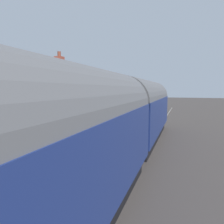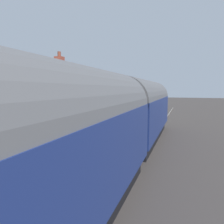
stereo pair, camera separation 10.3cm
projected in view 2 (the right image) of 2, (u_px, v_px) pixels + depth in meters
ground_plane at (133, 136)px, 16.29m from camera, size 160.00×160.00×0.00m
platform at (85, 127)px, 17.60m from camera, size 32.00×6.27×0.90m
platform_edge_coping at (118, 124)px, 16.58m from camera, size 32.00×0.36×0.02m
rail_near at (153, 137)px, 15.74m from camera, size 52.00×0.08×0.14m
rail_far at (135, 135)px, 16.22m from camera, size 52.00×0.08×0.14m
train at (74, 141)px, 5.80m from camera, size 30.52×2.73×4.32m
station_building at (72, 104)px, 17.20m from camera, size 5.90×4.09×5.48m
bench_near_building at (123, 109)px, 23.69m from camera, size 1.40×0.44×0.88m
bench_by_lamp at (45, 133)px, 10.83m from camera, size 1.42×0.49×0.88m
bench_mid_platform at (12, 145)px, 8.51m from camera, size 1.41×0.46×0.88m
planter_bench_left at (139, 106)px, 27.26m from camera, size 0.72×0.72×0.96m
planter_edge_far at (17, 129)px, 12.19m from camera, size 0.60×0.60×0.82m
planter_corner_building at (2, 162)px, 7.08m from camera, size 0.80×0.32×0.59m
lamp_post_platform at (133, 91)px, 24.92m from camera, size 0.32×0.50×3.60m
station_sign_board at (127, 104)px, 21.42m from camera, size 0.96×0.06×1.57m
tree_far_left at (94, 89)px, 32.12m from camera, size 3.35×3.38×5.38m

